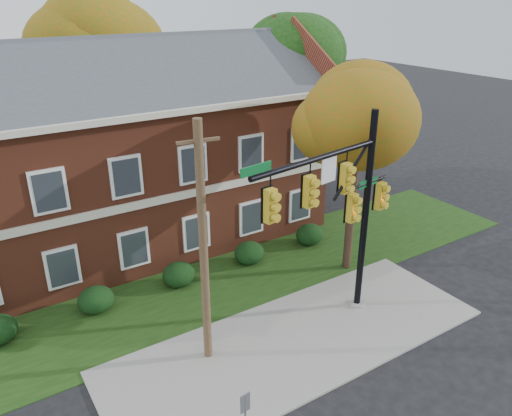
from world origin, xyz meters
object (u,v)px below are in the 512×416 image
hedge_center (179,274)px  tree_far_rear (96,42)px  utility_pole (203,248)px  hedge_right (249,253)px  tree_right_rear (309,56)px  traffic_signal (342,202)px  hedge_far_right (310,234)px  apartment_building (126,143)px  hedge_left (96,300)px  sign_post (245,414)px  tree_near_right (365,123)px

hedge_center → tree_far_rear: tree_far_rear is taller
hedge_center → utility_pole: (-1.06, -4.70, 3.67)m
hedge_center → hedge_right: 3.50m
tree_right_rear → hedge_right: bearing=-142.0°
tree_far_rear → traffic_signal: (2.57, -18.53, -3.96)m
hedge_center → traffic_signal: size_ratio=0.18×
hedge_right → tree_far_rear: 15.66m
hedge_far_right → apartment_building: bearing=143.1°
tree_far_rear → tree_right_rear: bearing=-35.0°
apartment_building → hedge_left: bearing=-123.7°
traffic_signal → hedge_left: bearing=134.2°
hedge_right → tree_right_rear: tree_right_rear is taller
hedge_right → hedge_left: bearing=180.0°
apartment_building → sign_post: size_ratio=9.06×
tree_near_right → sign_post: size_ratio=4.13×
utility_pole → tree_far_rear: bearing=89.7°
hedge_center → sign_post: size_ratio=0.67×
tree_right_rear → traffic_signal: bearing=-122.7°
hedge_left → hedge_far_right: bearing=0.0°
hedge_left → tree_far_rear: size_ratio=0.12×
hedge_far_right → tree_right_rear: bearing=54.8°
tree_near_right → hedge_right: bearing=142.7°
utility_pole → tree_near_right: bearing=20.1°
hedge_center → tree_right_rear: size_ratio=0.13×
tree_right_rear → utility_pole: bearing=-138.9°
tree_right_rear → traffic_signal: 14.09m
tree_near_right → tree_far_rear: tree_far_rear is taller
hedge_right → tree_near_right: bearing=-37.3°
sign_post → utility_pole: bearing=70.3°
hedge_center → tree_far_rear: size_ratio=0.12×
tree_far_rear → sign_post: 23.27m
hedge_right → traffic_signal: bearing=-85.7°
tree_right_rear → sign_post: tree_right_rear is taller
hedge_center → sign_post: sign_post is taller
tree_right_rear → tree_far_rear: tree_far_rear is taller
hedge_right → sign_post: 10.34m
tree_near_right → hedge_left: bearing=165.2°
hedge_center → hedge_far_right: 7.00m
apartment_building → hedge_left: 7.73m
tree_near_right → utility_pole: (-8.29, -1.87, -2.47)m
apartment_building → utility_pole: (-1.06, -9.95, -0.79)m
tree_near_right → traffic_signal: (-3.32, -2.60, -1.78)m
tree_right_rear → hedge_left: bearing=-157.6°
traffic_signal → sign_post: bearing=-160.7°
apartment_building → sign_post: (-2.02, -13.95, -3.58)m
apartment_building → tree_far_rear: bearing=80.3°
tree_far_rear → traffic_signal: size_ratio=1.46×
tree_far_rear → hedge_right: bearing=-80.6°
apartment_building → tree_near_right: (7.22, -8.09, 1.68)m
hedge_right → sign_post: (-5.52, -8.70, 0.88)m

